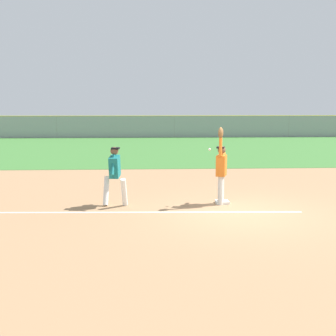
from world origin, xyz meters
TOP-DOWN VIEW (x-y plane):
  - ground_plane at (0.00, 0.00)m, footprint 84.02×84.02m
  - outfield_grass at (0.00, 18.08)m, footprint 42.49×19.70m
  - chalk_foul_line at (-4.30, 0.31)m, footprint 11.99×0.59m
  - first_base at (-0.30, 1.21)m, footprint 0.38×0.38m
  - fielder at (-0.36, 1.11)m, footprint 0.41×0.88m
  - runner at (-3.45, 1.05)m, footprint 0.74×0.85m
  - baseball at (-0.69, 1.21)m, footprint 0.07×0.07m
  - outfield_fence at (0.00, 27.92)m, footprint 42.57×0.08m
  - parked_car_blue at (-11.19, 31.62)m, footprint 4.59×2.51m
  - parked_car_silver at (-5.87, 32.26)m, footprint 4.50×2.31m
  - parked_car_black at (-0.67, 31.71)m, footprint 4.54×2.40m
  - parked_car_red at (5.06, 32.41)m, footprint 4.42×2.16m
  - parked_car_white at (10.65, 32.34)m, footprint 4.59×2.51m

SIDE VIEW (x-z plane):
  - ground_plane at x=0.00m, z-range 0.00..0.00m
  - chalk_foul_line at x=-4.30m, z-range 0.00..0.01m
  - outfield_grass at x=0.00m, z-range 0.00..0.01m
  - first_base at x=-0.30m, z-range 0.00..0.08m
  - parked_car_blue at x=-11.19m, z-range 0.05..1.30m
  - parked_car_silver at x=-5.87m, z-range 0.05..1.30m
  - parked_car_black at x=-0.67m, z-range 0.05..1.30m
  - parked_car_red at x=5.06m, z-range 0.05..1.30m
  - parked_car_white at x=10.65m, z-range 0.05..1.30m
  - runner at x=-3.45m, z-range 0.14..1.86m
  - outfield_fence at x=0.00m, z-range 0.00..2.00m
  - fielder at x=-0.36m, z-range -0.02..2.26m
  - baseball at x=-0.69m, z-range 1.58..1.66m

